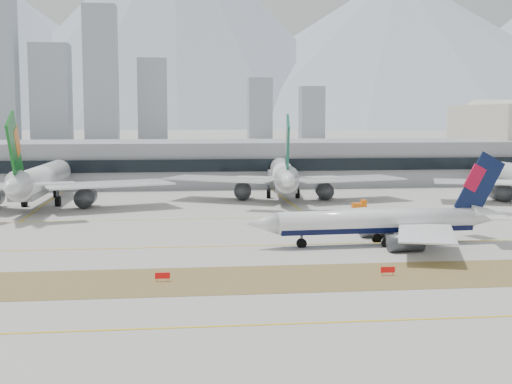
{
  "coord_description": "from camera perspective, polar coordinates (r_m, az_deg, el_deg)",
  "views": [
    {
      "loc": [
        -9.57,
        -134.78,
        24.33
      ],
      "look_at": [
        8.46,
        18.0,
        7.5
      ],
      "focal_mm": 50.0,
      "sensor_mm": 36.0,
      "label": 1
    }
  ],
  "objects": [
    {
      "name": "apron_markings",
      "position": [
        84.94,
        0.02,
        -10.39
      ],
      "size": [
        360.0,
        122.22,
        0.06
      ],
      "color": "olive",
      "rests_on": "ground"
    },
    {
      "name": "taxiing_airliner",
      "position": [
        135.56,
        10.38,
        -2.39
      ],
      "size": [
        52.17,
        45.26,
        17.52
      ],
      "rotation": [
        0.0,
        0.0,
        3.2
      ],
      "color": "white",
      "rests_on": "ground"
    },
    {
      "name": "ground",
      "position": [
        137.29,
        -2.63,
        -3.97
      ],
      "size": [
        3000.0,
        3000.0,
        0.0
      ],
      "primitive_type": "plane",
      "color": "#A5A29A",
      "rests_on": "ground"
    },
    {
      "name": "hold_sign_right",
      "position": [
        110.24,
        10.5,
        -6.14
      ],
      "size": [
        2.2,
        0.15,
        1.35
      ],
      "color": "red",
      "rests_on": "ground"
    },
    {
      "name": "city_skyline",
      "position": [
        596.72,
        -16.28,
        8.44
      ],
      "size": [
        342.0,
        49.8,
        140.0
      ],
      "color": "#8A919D",
      "rests_on": "ground"
    },
    {
      "name": "hold_sign_left",
      "position": [
        105.43,
        -7.49,
        -6.66
      ],
      "size": [
        2.2,
        0.15,
        1.35
      ],
      "color": "red",
      "rests_on": "ground"
    },
    {
      "name": "mountain_ridge",
      "position": [
        1547.54,
        -5.24,
        12.06
      ],
      "size": [
        2830.0,
        1120.0,
        470.0
      ],
      "color": "#9EA8B7",
      "rests_on": "ground"
    },
    {
      "name": "gse_c",
      "position": [
        183.49,
        8.3,
        -1.11
      ],
      "size": [
        3.55,
        2.0,
        2.6
      ],
      "color": "orange",
      "rests_on": "ground"
    },
    {
      "name": "widebody_cathay",
      "position": [
        205.83,
        2.2,
        1.29
      ],
      "size": [
        68.92,
        67.86,
        24.72
      ],
      "rotation": [
        0.0,
        0.0,
        1.46
      ],
      "color": "white",
      "rests_on": "ground"
    },
    {
      "name": "terminal",
      "position": [
        250.36,
        -4.53,
        2.37
      ],
      "size": [
        280.0,
        43.1,
        15.0
      ],
      "color": "gray",
      "rests_on": "ground"
    },
    {
      "name": "widebody_eva",
      "position": [
        195.37,
        -16.93,
        0.82
      ],
      "size": [
        71.56,
        69.88,
        25.51
      ],
      "rotation": [
        0.0,
        0.0,
        1.54
      ],
      "color": "white",
      "rests_on": "ground"
    }
  ]
}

